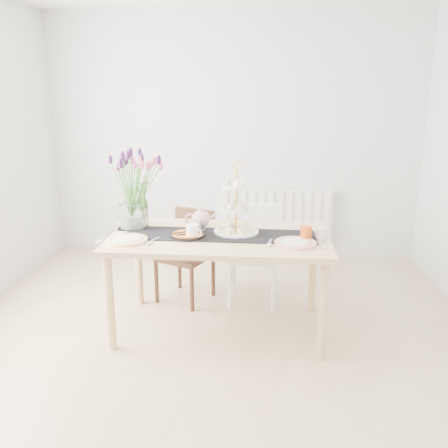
# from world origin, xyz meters

# --- Properties ---
(room_shell) EXTENTS (4.50, 4.50, 4.50)m
(room_shell) POSITION_xyz_m (0.00, 0.00, 1.30)
(room_shell) COLOR tan
(room_shell) RESTS_ON ground
(radiator) EXTENTS (1.20, 0.08, 0.60)m
(radiator) POSITION_xyz_m (0.50, 2.19, 0.45)
(radiator) COLOR white
(radiator) RESTS_ON room_shell
(dining_table) EXTENTS (1.60, 0.90, 0.75)m
(dining_table) POSITION_xyz_m (0.04, 0.43, 0.67)
(dining_table) COLOR tan
(dining_table) RESTS_ON ground
(chair_brown) EXTENTS (0.51, 0.51, 0.78)m
(chair_brown) POSITION_xyz_m (-0.28, 1.01, 0.45)
(chair_brown) COLOR #341F13
(chair_brown) RESTS_ON ground
(chair_white) EXTENTS (0.42, 0.42, 0.84)m
(chair_white) POSITION_xyz_m (0.28, 1.03, 0.48)
(chair_white) COLOR white
(chair_white) RESTS_ON ground
(table_runner) EXTENTS (1.40, 0.35, 0.01)m
(table_runner) POSITION_xyz_m (0.04, 0.43, 0.75)
(table_runner) COLOR black
(table_runner) RESTS_ON dining_table
(tulip_vase) EXTENTS (0.71, 0.71, 0.61)m
(tulip_vase) POSITION_xyz_m (-0.65, 0.57, 1.14)
(tulip_vase) COLOR silver
(tulip_vase) RESTS_ON dining_table
(cake_stand) EXTENTS (0.33, 0.33, 0.49)m
(cake_stand) POSITION_xyz_m (0.16, 0.49, 0.89)
(cake_stand) COLOR gold
(cake_stand) RESTS_ON dining_table
(teapot) EXTENTS (0.26, 0.22, 0.15)m
(teapot) POSITION_xyz_m (-0.12, 0.62, 0.82)
(teapot) COLOR silver
(teapot) RESTS_ON dining_table
(cream_jug) EXTENTS (0.10, 0.10, 0.09)m
(cream_jug) POSITION_xyz_m (0.78, 0.41, 0.79)
(cream_jug) COLOR silver
(cream_jug) RESTS_ON dining_table
(tart_tin) EXTENTS (0.25, 0.25, 0.03)m
(tart_tin) POSITION_xyz_m (-0.18, 0.37, 0.76)
(tart_tin) COLOR black
(tart_tin) RESTS_ON dining_table
(mug_grey) EXTENTS (0.13, 0.13, 0.11)m
(mug_grey) POSITION_xyz_m (-0.14, 0.42, 0.81)
(mug_grey) COLOR slate
(mug_grey) RESTS_ON dining_table
(mug_white) EXTENTS (0.13, 0.13, 0.11)m
(mug_white) POSITION_xyz_m (-0.14, 0.32, 0.81)
(mug_white) COLOR white
(mug_white) RESTS_ON dining_table
(mug_orange) EXTENTS (0.11, 0.11, 0.10)m
(mug_orange) POSITION_xyz_m (0.67, 0.39, 0.80)
(mug_orange) COLOR #D04817
(mug_orange) RESTS_ON dining_table
(plate_left) EXTENTS (0.38, 0.38, 0.02)m
(plate_left) POSITION_xyz_m (-0.60, 0.24, 0.76)
(plate_left) COLOR silver
(plate_left) RESTS_ON dining_table
(plate_right) EXTENTS (0.35, 0.35, 0.02)m
(plate_right) POSITION_xyz_m (0.59, 0.27, 0.76)
(plate_right) COLOR silver
(plate_right) RESTS_ON dining_table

